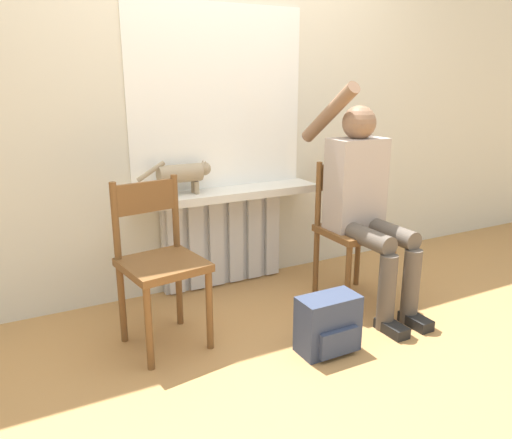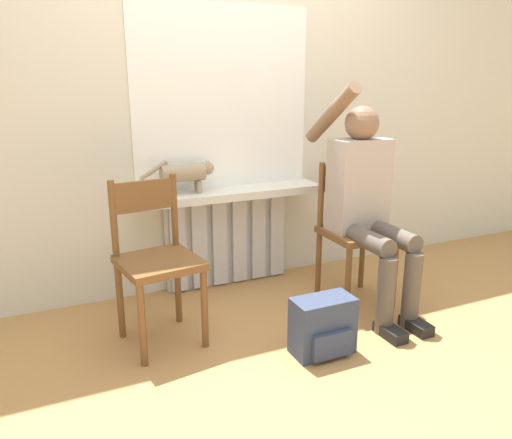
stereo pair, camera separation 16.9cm
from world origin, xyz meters
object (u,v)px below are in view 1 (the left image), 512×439
at_px(chair_right, 351,228).
at_px(chair_left, 159,260).
at_px(backpack, 328,325).
at_px(person, 365,197).
at_px(cat, 183,174).

bearing_deg(chair_right, chair_left, -179.25).
xyz_separation_m(chair_left, backpack, (0.73, -0.49, -0.32)).
distance_m(person, backpack, 0.83).
height_order(chair_left, backpack, chair_left).
distance_m(chair_right, backpack, 0.77).
height_order(chair_left, cat, cat).
bearing_deg(chair_right, person, -89.42).
height_order(person, backpack, person).
bearing_deg(chair_left, backpack, -42.18).
distance_m(chair_right, person, 0.25).
xyz_separation_m(chair_right, person, (-0.00, -0.11, 0.22)).
xyz_separation_m(person, backpack, (-0.51, -0.38, -0.54)).
bearing_deg(person, chair_left, 175.00).
relative_size(cat, backpack, 1.49).
relative_size(chair_left, backpack, 2.76).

